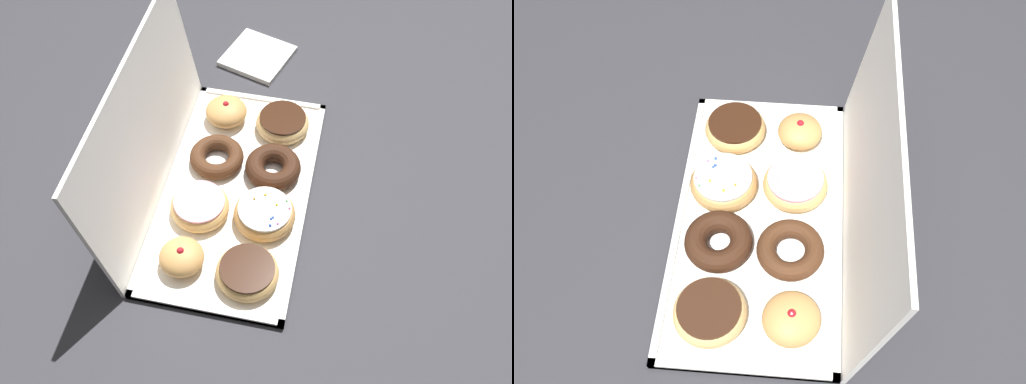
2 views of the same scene
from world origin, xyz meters
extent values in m
plane|color=#333338|center=(0.00, 0.00, 0.00)|extent=(3.00, 3.00, 0.00)
cube|color=white|center=(0.00, 0.00, 0.01)|extent=(0.54, 0.29, 0.01)
cube|color=white|center=(0.00, -0.14, 0.01)|extent=(0.54, 0.01, 0.01)
cube|color=white|center=(0.00, 0.14, 0.01)|extent=(0.54, 0.01, 0.01)
cube|color=white|center=(-0.26, 0.00, 0.01)|extent=(0.01, 0.29, 0.01)
cube|color=white|center=(0.26, 0.00, 0.01)|extent=(0.01, 0.29, 0.01)
cube|color=white|center=(0.00, 0.17, 0.15)|extent=(0.54, 0.05, 0.30)
torus|color=tan|center=(-0.19, -0.06, 0.03)|extent=(0.12, 0.12, 0.03)
cylinder|color=#381E11|center=(-0.19, -0.06, 0.04)|extent=(0.10, 0.10, 0.01)
torus|color=tan|center=(-0.06, -0.07, 0.03)|extent=(0.12, 0.12, 0.04)
cylinder|color=white|center=(-0.06, -0.07, 0.05)|extent=(0.10, 0.10, 0.01)
sphere|color=orange|center=(-0.04, -0.04, 0.05)|extent=(0.00, 0.00, 0.00)
sphere|color=blue|center=(-0.08, -0.09, 0.05)|extent=(0.00, 0.00, 0.00)
sphere|color=yellow|center=(-0.03, -0.06, 0.05)|extent=(0.01, 0.01, 0.01)
sphere|color=yellow|center=(-0.05, -0.09, 0.05)|extent=(0.01, 0.01, 0.01)
sphere|color=pink|center=(-0.05, -0.11, 0.05)|extent=(0.01, 0.01, 0.01)
sphere|color=blue|center=(-0.08, -0.08, 0.05)|extent=(0.01, 0.01, 0.01)
sphere|color=green|center=(-0.03, -0.11, 0.05)|extent=(0.00, 0.00, 0.00)
sphere|color=blue|center=(-0.09, -0.09, 0.05)|extent=(0.01, 0.01, 0.01)
sphere|color=pink|center=(-0.09, -0.10, 0.05)|extent=(0.01, 0.01, 0.01)
torus|color=#381E11|center=(0.06, -0.06, 0.03)|extent=(0.11, 0.11, 0.04)
torus|color=#E5B770|center=(0.18, -0.06, 0.03)|extent=(0.12, 0.12, 0.04)
cylinder|color=#381E11|center=(0.18, -0.06, 0.04)|extent=(0.10, 0.10, 0.01)
ellipsoid|color=tan|center=(-0.18, 0.06, 0.03)|extent=(0.08, 0.08, 0.05)
sphere|color=#B21923|center=(-0.18, 0.06, 0.06)|extent=(0.01, 0.01, 0.01)
torus|color=tan|center=(-0.07, 0.06, 0.03)|extent=(0.12, 0.12, 0.04)
cylinder|color=pink|center=(-0.07, 0.06, 0.05)|extent=(0.10, 0.10, 0.01)
torus|color=#472816|center=(0.06, 0.06, 0.03)|extent=(0.11, 0.11, 0.03)
ellipsoid|color=tan|center=(0.19, 0.07, 0.03)|extent=(0.09, 0.09, 0.05)
sphere|color=#B21923|center=(0.19, 0.07, 0.06)|extent=(0.01, 0.01, 0.01)
camera|label=1|loc=(-0.66, -0.18, 0.96)|focal=40.43mm
camera|label=2|loc=(0.50, 0.06, 0.86)|focal=39.65mm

